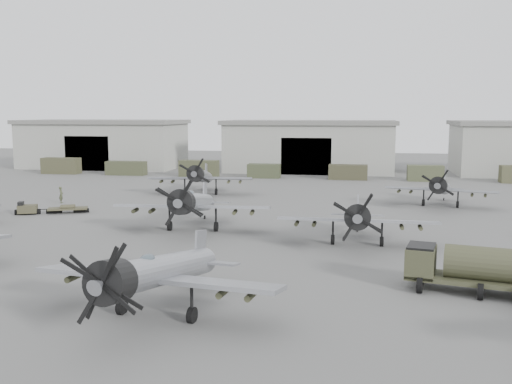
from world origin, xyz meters
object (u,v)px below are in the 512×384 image
(aircraft_mid_1, at_px, (192,203))
(aircraft_far_0, at_px, (200,176))
(aircraft_mid_2, at_px, (358,217))
(fuel_tanker, at_px, (468,266))
(tug_trailer, at_px, (43,209))
(ground_crew, at_px, (61,195))
(aircraft_far_1, at_px, (441,187))
(aircraft_near_1, at_px, (154,273))

(aircraft_mid_1, xyz_separation_m, aircraft_far_0, (-5.28, 21.13, -0.09))
(aircraft_mid_2, relative_size, fuel_tanker, 1.67)
(tug_trailer, height_order, ground_crew, ground_crew)
(aircraft_far_1, distance_m, fuel_tanker, 30.35)
(ground_crew, bearing_deg, fuel_tanker, -137.71)
(fuel_tanker, bearing_deg, aircraft_mid_1, 157.79)
(aircraft_mid_2, xyz_separation_m, aircraft_far_1, (8.68, 19.82, -0.10))
(fuel_tanker, bearing_deg, aircraft_near_1, -144.17)
(aircraft_far_0, bearing_deg, aircraft_near_1, -85.01)
(aircraft_mid_2, distance_m, aircraft_far_0, 30.72)
(aircraft_near_1, distance_m, ground_crew, 39.91)
(aircraft_mid_2, relative_size, ground_crew, 6.60)
(fuel_tanker, distance_m, ground_crew, 46.41)
(aircraft_mid_1, relative_size, fuel_tanker, 1.85)
(aircraft_far_0, bearing_deg, ground_crew, -154.14)
(aircraft_far_0, relative_size, fuel_tanker, 1.78)
(aircraft_far_0, height_order, tug_trailer, aircraft_far_0)
(aircraft_mid_2, relative_size, aircraft_far_0, 0.93)
(fuel_tanker, relative_size, ground_crew, 3.96)
(aircraft_mid_2, distance_m, fuel_tanker, 12.12)
(aircraft_near_1, distance_m, aircraft_far_1, 41.63)
(tug_trailer, bearing_deg, aircraft_mid_1, -40.21)
(aircraft_near_1, bearing_deg, aircraft_mid_1, 109.06)
(aircraft_mid_1, height_order, aircraft_far_0, aircraft_mid_1)
(aircraft_near_1, height_order, aircraft_far_1, aircraft_near_1)
(aircraft_far_0, bearing_deg, aircraft_far_1, -16.48)
(aircraft_mid_2, bearing_deg, aircraft_near_1, -118.73)
(aircraft_near_1, distance_m, fuel_tanker, 17.36)
(aircraft_far_1, bearing_deg, aircraft_far_0, -176.41)
(aircraft_far_0, height_order, aircraft_far_1, aircraft_far_0)
(aircraft_mid_1, height_order, aircraft_far_1, aircraft_mid_1)
(ground_crew, bearing_deg, aircraft_near_1, -159.23)
(aircraft_mid_1, relative_size, aircraft_far_0, 1.04)
(aircraft_near_1, xyz_separation_m, fuel_tanker, (15.80, 7.14, -0.78))
(aircraft_near_1, height_order, aircraft_mid_2, aircraft_near_1)
(aircraft_near_1, bearing_deg, aircraft_far_1, 71.37)
(fuel_tanker, xyz_separation_m, ground_crew, (-38.80, 25.45, -0.62))
(aircraft_near_1, bearing_deg, tug_trailer, 136.93)
(aircraft_mid_2, bearing_deg, aircraft_far_0, 128.55)
(aircraft_near_1, height_order, tug_trailer, aircraft_near_1)
(fuel_tanker, height_order, ground_crew, fuel_tanker)
(aircraft_far_0, distance_m, fuel_tanker, 42.75)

